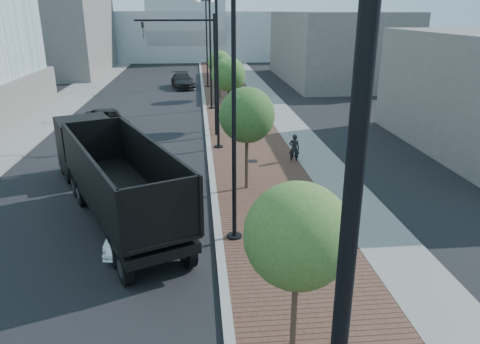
{
  "coord_description": "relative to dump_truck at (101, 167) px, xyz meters",
  "views": [
    {
      "loc": [
        -0.65,
        -5.35,
        8.22
      ],
      "look_at": [
        1.0,
        12.0,
        2.0
      ],
      "focal_mm": 34.1,
      "sensor_mm": 36.0,
      "label": 1
    }
  ],
  "objects": [
    {
      "name": "sidewalk",
      "position": [
        8.58,
        25.29,
        -1.41
      ],
      "size": [
        7.0,
        140.0,
        0.12
      ],
      "primitive_type": "cube",
      "color": "#4C2D23",
      "rests_on": "ground"
    },
    {
      "name": "west_sidewalk",
      "position": [
        -7.92,
        25.29,
        -1.41
      ],
      "size": [
        4.0,
        140.0,
        0.12
      ],
      "primitive_type": "cube",
      "color": "slate",
      "rests_on": "ground"
    },
    {
      "name": "concrete_strip",
      "position": [
        11.28,
        25.29,
        -1.41
      ],
      "size": [
        2.4,
        140.0,
        0.13
      ],
      "primitive_type": "cube",
      "color": "slate",
      "rests_on": "ground"
    },
    {
      "name": "pedestrian",
      "position": [
        9.81,
        4.19,
        -0.63
      ],
      "size": [
        0.68,
        0.51,
        1.67
      ],
      "primitive_type": "imported",
      "rotation": [
        0.0,
        0.0,
        2.95
      ],
      "color": "black",
      "rests_on": "ground"
    },
    {
      "name": "dark_car_mid",
      "position": [
        -2.01,
        12.52,
        -0.72
      ],
      "size": [
        4.23,
        5.91,
        1.5
      ],
      "primitive_type": "imported",
      "rotation": [
        0.0,
        0.0,
        0.36
      ],
      "color": "black",
      "rests_on": "ground"
    },
    {
      "name": "traffic_mast",
      "position": [
        4.78,
        10.29,
        3.51
      ],
      "size": [
        5.09,
        0.2,
        8.0
      ],
      "color": "black",
      "rests_on": "ground"
    },
    {
      "name": "dump_truck",
      "position": [
        0.0,
        0.0,
        0.0
      ],
      "size": [
        7.67,
        13.31,
        3.49
      ],
      "rotation": [
        0.0,
        0.0,
        0.41
      ],
      "color": "black",
      "rests_on": "ground"
    },
    {
      "name": "utility_cover_2",
      "position": [
        7.48,
        4.29,
        -1.34
      ],
      "size": [
        0.5,
        0.5,
        0.02
      ],
      "primitive_type": "cube",
      "color": "black",
      "rests_on": "sidewalk"
    },
    {
      "name": "streetlight_2",
      "position": [
        5.68,
        7.29,
        3.35
      ],
      "size": [
        1.72,
        0.56,
        9.28
      ],
      "color": "black",
      "rests_on": "ground"
    },
    {
      "name": "white_sedan",
      "position": [
        2.17,
        -4.49,
        -0.81
      ],
      "size": [
        2.13,
        4.18,
        1.31
      ],
      "primitive_type": "imported",
      "rotation": [
        0.0,
        0.0,
        -0.19
      ],
      "color": "silver",
      "rests_on": "ground"
    },
    {
      "name": "utility_cover_1",
      "position": [
        7.48,
        -6.71,
        -1.34
      ],
      "size": [
        0.5,
        0.5,
        0.02
      ],
      "primitive_type": "cube",
      "color": "black",
      "rests_on": "sidewalk"
    },
    {
      "name": "curb",
      "position": [
        5.08,
        25.29,
        -1.4
      ],
      "size": [
        0.3,
        140.0,
        0.14
      ],
      "primitive_type": "cube",
      "color": "gray",
      "rests_on": "ground"
    },
    {
      "name": "convention_center",
      "position": [
        3.08,
        70.29,
        4.53
      ],
      "size": [
        50.0,
        30.0,
        50.0
      ],
      "color": "#A7ADB1",
      "rests_on": "ground"
    },
    {
      "name": "dark_car_far",
      "position": [
        2.92,
        31.36,
        -0.69
      ],
      "size": [
        3.02,
        5.67,
        1.56
      ],
      "primitive_type": "imported",
      "rotation": [
        0.0,
        0.0,
        0.16
      ],
      "color": "black",
      "rests_on": "ground"
    },
    {
      "name": "tree_2",
      "position": [
        6.73,
        12.32,
        2.46
      ],
      "size": [
        2.42,
        2.38,
        5.13
      ],
      "color": "#382619",
      "rests_on": "ground"
    },
    {
      "name": "tree_0",
      "position": [
        6.73,
        -10.68,
        1.76
      ],
      "size": [
        2.59,
        2.58,
        4.53
      ],
      "color": "#382619",
      "rests_on": "ground"
    },
    {
      "name": "streetlight_4",
      "position": [
        5.68,
        31.29,
        3.35
      ],
      "size": [
        1.72,
        0.56,
        9.28
      ],
      "color": "black",
      "rests_on": "ground"
    },
    {
      "name": "commercial_block_nw",
      "position": [
        -14.92,
        45.29,
        3.53
      ],
      "size": [
        14.0,
        20.0,
        10.0
      ],
      "primitive_type": "cube",
      "color": "#69625F",
      "rests_on": "ground"
    },
    {
      "name": "streetlight_3",
      "position": [
        5.57,
        19.29,
        2.87
      ],
      "size": [
        1.44,
        0.56,
        9.21
      ],
      "color": "black",
      "rests_on": "ground"
    },
    {
      "name": "tree_1",
      "position": [
        6.73,
        0.32,
        2.2
      ],
      "size": [
        2.58,
        2.57,
        4.96
      ],
      "color": "#382619",
      "rests_on": "ground"
    },
    {
      "name": "commercial_block_ne",
      "position": [
        21.08,
        35.29,
        2.53
      ],
      "size": [
        12.0,
        22.0,
        8.0
      ],
      "primitive_type": "cube",
      "color": "#605956",
      "rests_on": "ground"
    },
    {
      "name": "tree_3",
      "position": [
        6.73,
        24.32,
        1.98
      ],
      "size": [
        2.33,
        2.27,
        4.6
      ],
      "color": "#382619",
      "rests_on": "ground"
    },
    {
      "name": "streetlight_1",
      "position": [
        5.57,
        -4.71,
        2.87
      ],
      "size": [
        1.44,
        0.56,
        9.21
      ],
      "color": "black",
      "rests_on": "ground"
    }
  ]
}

